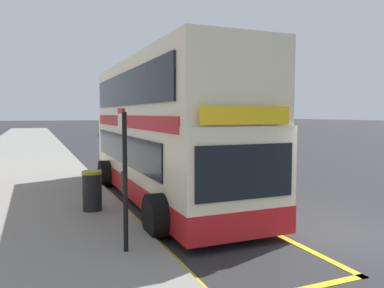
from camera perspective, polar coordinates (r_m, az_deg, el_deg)
The scene contains 10 objects.
ground_plane at distance 38.73m, azimuth -13.33°, elevation 0.36°, with size 260.00×260.00×0.00m, color #28282B.
pavement_near at distance 38.22m, azimuth -23.74°, elevation 0.15°, with size 6.00×76.00×0.14m, color gray.
double_decker_bus at distance 12.15m, azimuth -4.25°, elevation 1.31°, with size 3.24×10.17×4.40m.
bus_bay_markings at distance 12.21m, azimuth -4.50°, elevation -8.44°, with size 2.82×13.57×0.01m.
bus_stop_sign at distance 7.28m, azimuth -10.19°, elevation -3.52°, with size 0.09×0.51×2.71m.
parked_car_black_across at distance 58.51m, azimuth -11.84°, elevation 2.54°, with size 2.09×4.20×1.62m.
parked_car_navy_behind at distance 34.64m, azimuth -3.77°, elevation 1.32°, with size 2.09×4.20×1.62m.
parked_car_black_distant at distance 29.18m, azimuth 0.18°, elevation 0.72°, with size 2.09×4.20×1.62m.
parked_car_white_kerbside at distance 49.61m, azimuth -11.87°, elevation 2.20°, with size 2.09×4.20×1.62m.
litter_bin at distance 10.65m, azimuth -14.81°, elevation -6.79°, with size 0.53×0.53×1.08m.
Camera 1 is at (-6.31, -6.12, 2.75)m, focal length 35.43 mm.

